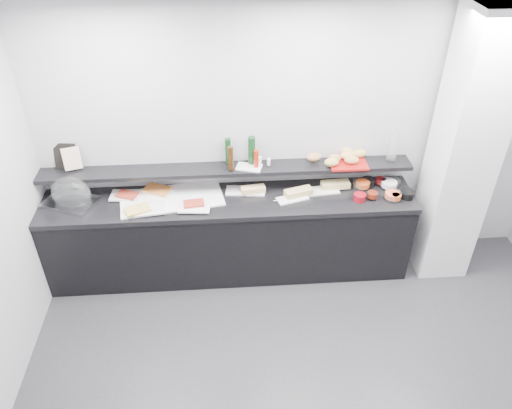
{
  "coord_description": "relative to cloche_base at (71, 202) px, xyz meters",
  "views": [
    {
      "loc": [
        -0.72,
        -2.26,
        3.65
      ],
      "look_at": [
        -0.45,
        1.45,
        1.0
      ],
      "focal_mm": 35.0,
      "sensor_mm": 36.0,
      "label": 1
    }
  ],
  "objects": [
    {
      "name": "platter_salmon",
      "position": [
        0.82,
        0.13,
        0.0
      ],
      "size": [
        0.31,
        0.27,
        0.01
      ],
      "primitive_type": "cube",
      "rotation": [
        0.0,
        0.0,
        -0.4
      ],
      "color": "silver",
      "rests_on": "linen_runner"
    },
    {
      "name": "sandwich_food_mid",
      "position": [
        2.18,
        -0.02,
        0.02
      ],
      "size": [
        0.29,
        0.18,
        0.06
      ],
      "primitive_type": "cube",
      "rotation": [
        0.0,
        0.0,
        0.3
      ],
      "color": "tan",
      "rests_on": "sandwich_plate_mid"
    },
    {
      "name": "food_meat_b",
      "position": [
        1.17,
        -0.13,
        0.02
      ],
      "size": [
        0.2,
        0.14,
        0.02
      ],
      "primitive_type": "cube",
      "rotation": [
        0.0,
        0.0,
        0.12
      ],
      "color": "maroon",
      "rests_on": "platter_meat_b"
    },
    {
      "name": "food_salmon",
      "position": [
        0.8,
        0.13,
        0.02
      ],
      "size": [
        0.3,
        0.25,
        0.02
      ],
      "primitive_type": "cube",
      "rotation": [
        0.0,
        0.0,
        -0.41
      ],
      "color": "orange",
      "rests_on": "platter_salmon"
    },
    {
      "name": "bowl_glass_cream",
      "position": [
        3.12,
        0.1,
        0.02
      ],
      "size": [
        0.22,
        0.22,
        0.07
      ],
      "primitive_type": "cylinder",
      "rotation": [
        0.0,
        0.0,
        0.14
      ],
      "color": "white",
      "rests_on": "counter_top"
    },
    {
      "name": "tongs_left",
      "position": [
        1.75,
        0.0,
        -0.0
      ],
      "size": [
        0.16,
        0.04,
        0.01
      ],
      "primitive_type": "cylinder",
      "rotation": [
        0.0,
        1.57,
        0.22
      ],
      "color": "#B6B9BD",
      "rests_on": "sandwich_plate_left"
    },
    {
      "name": "fill_glass_salmon",
      "position": [
        3.07,
        -0.14,
        0.03
      ],
      "size": [
        0.17,
        0.17,
        0.05
      ],
      "primitive_type": "cylinder",
      "rotation": [
        0.0,
        0.0,
        -0.24
      ],
      "color": "#E05936",
      "rests_on": "bowl_glass_salmon"
    },
    {
      "name": "bottle_green_b",
      "position": [
        1.74,
        0.2,
        0.38
      ],
      "size": [
        0.08,
        0.08,
        0.28
      ],
      "primitive_type": "cylinder",
      "rotation": [
        0.0,
        0.0,
        0.13
      ],
      "color": "#0E3616",
      "rests_on": "condiment_tray"
    },
    {
      "name": "bowl_glass_fruit",
      "position": [
        2.81,
        0.08,
        0.02
      ],
      "size": [
        0.19,
        0.19,
        0.07
      ],
      "primitive_type": "cylinder",
      "rotation": [
        0.0,
        0.0,
        0.34
      ],
      "color": "white",
      "rests_on": "counter_top"
    },
    {
      "name": "wall_shelf",
      "position": [
        1.49,
        0.15,
        0.21
      ],
      "size": [
        3.6,
        0.25,
        0.04
      ],
      "primitive_type": "cube",
      "color": "black",
      "rests_on": "back_wall"
    },
    {
      "name": "platter_cheese",
      "position": [
        0.73,
        -0.16,
        0.0
      ],
      "size": [
        0.36,
        0.26,
        0.01
      ],
      "primitive_type": "cube",
      "rotation": [
        0.0,
        0.0,
        0.1
      ],
      "color": "white",
      "rests_on": "linen_runner"
    },
    {
      "name": "shaker_pepper",
      "position": [
        1.82,
        0.18,
        0.28
      ],
      "size": [
        0.04,
        0.04,
        0.07
      ],
      "primitive_type": "cylinder",
      "rotation": [
        0.0,
        0.0,
        -0.37
      ],
      "color": "white",
      "rests_on": "condiment_tray"
    },
    {
      "name": "sandwich_plate_right",
      "position": [
        2.41,
        0.04,
        -0.01
      ],
      "size": [
        0.37,
        0.18,
        0.01
      ],
      "primitive_type": "cube",
      "rotation": [
        0.0,
        0.0,
        0.09
      ],
      "color": "white",
      "rests_on": "counter_top"
    },
    {
      "name": "bread_roll_n",
      "position": [
        2.69,
        0.27,
        0.29
      ],
      "size": [
        0.15,
        0.12,
        0.08
      ],
      "primitive_type": "ellipsoid",
      "rotation": [
        0.0,
        0.0,
        -0.35
      ],
      "color": "tan",
      "rests_on": "bread_tray"
    },
    {
      "name": "food_meat_a",
      "position": [
        0.52,
        0.06,
        0.02
      ],
      "size": [
        0.23,
        0.19,
        0.02
      ],
      "primitive_type": "cube",
      "rotation": [
        0.0,
        0.0,
        -0.39
      ],
      "color": "maroon",
      "rests_on": "platter_meat_a"
    },
    {
      "name": "bowl_red_jam",
      "position": [
        2.75,
        -0.14,
        0.02
      ],
      "size": [
        0.12,
        0.12,
        0.07
      ],
      "primitive_type": "cylinder",
      "rotation": [
        0.0,
        0.0,
        0.05
      ],
      "color": "maroon",
      "rests_on": "counter_top"
    },
    {
      "name": "ceiling",
      "position": [
        2.19,
        -1.73,
        1.78
      ],
      "size": [
        5.0,
        5.0,
        0.0
      ],
      "primitive_type": "plane",
      "color": "white",
      "rests_on": "back_wall"
    },
    {
      "name": "carafe",
      "position": [
        3.1,
        0.14,
        0.38
      ],
      "size": [
        0.11,
        0.11,
        0.3
      ],
      "primitive_type": "cylinder",
      "rotation": [
        0.0,
        0.0,
        -0.12
      ],
      "color": "white",
      "rests_on": "wall_shelf"
    },
    {
      "name": "sandwich_food_left",
      "position": [
        1.74,
        0.06,
        0.02
      ],
      "size": [
        0.24,
        0.12,
        0.06
      ],
      "primitive_type": "cube",
      "rotation": [
        0.0,
        0.0,
        0.14
      ],
      "color": "#E8C179",
      "rests_on": "sandwich_plate_left"
    },
    {
      "name": "bread_roll_midw",
      "position": [
        2.54,
        0.15,
        0.29
      ],
      "size": [
        0.13,
        0.09,
        0.08
      ],
      "primitive_type": "ellipsoid",
      "rotation": [
        0.0,
        0.0,
        -0.05
      ],
      "color": "#AA7941",
      "rests_on": "bread_tray"
    },
    {
      "name": "fill_glass_cream",
      "position": [
        3.09,
        0.06,
        0.03
      ],
      "size": [
        0.2,
        0.2,
        0.05
      ],
      "primitive_type": "cylinder",
      "rotation": [
        0.0,
        0.0,
        0.4
      ],
      "color": "white",
      "rests_on": "bowl_glass_cream"
    },
    {
      "name": "counter_top",
      "position": [
        1.49,
        -0.03,
        -0.05
      ],
      "size": [
        3.62,
        0.62,
        0.05
      ],
      "primitive_type": "cube",
      "color": "black",
      "rests_on": "buffet_cabinet"
    },
    {
      "name": "bottle_brown",
      "position": [
        1.53,
        0.09,
        0.36
      ],
      "size": [
        0.06,
        0.06,
        0.24
      ],
      "primitive_type": "cylinder",
      "rotation": [
        0.0,
        0.0,
        0.24
      ],
      "color": "#321B09",
      "rests_on": "condiment_tray"
    },
    {
      "name": "bread_tray",
      "position": [
        2.67,
        0.12,
        0.24
      ],
      "size": [
        0.36,
        0.26,
        0.02
      ],
      "primitive_type": "cube",
      "rotation": [
        0.0,
        0.0,
        -0.01
      ],
      "color": "maroon",
      "rests_on": "wall_shelf"
    },
    {
      "name": "bowl_black_fruit",
      "position": [
        3.22,
        -0.12,
        0.02
      ],
      "size": [
        0.14,
        0.14,
        0.07
      ],
      "primitive_type": "cylinder",
      "rotation": [
        0.0,
        0.0,
        0.04
      ],
      "color": "black",
      "rests_on": "counter_top"
    },
    {
      "name": "print_art",
      "position": [
        0.04,
        0.2,
        0.36
      ],
      "size": [
        0.17,
        0.1,
        0.22
      ],
      "primitive_type": "cube",
      "rotation": [
        -0.21,
        0.0,
        0.3
      ],
      "color": "beige",
      "rests_on": "framed_print"
    },
    {
      "name": "column",
      "position": [
        3.69,
        -0.08,
        0.43
      ],
      "size": [
        0.5,
        0.5,
        2.7
      ],
      "primitive_type": "cube",
      "color": "silver",
      "rests_on": "ground"
    },
    {
      "name": "platter_meat_a",
      "position": [
        0.5,
        0.08,
        0.0
      ],
      "size": [
        0.3,
        0.21,
        0.01
      ],
      "primitive_type": "cube",
      "rotation": [
        0.0,
        0.0,
        -0.07
      ],
      "color": "white",
      "rests_on": "linen_runner"
    },
    {
      "name": "bread_roll_se",
      "position": [
        2.7,
        0.1,
        0.29
      ],
      "size": [
        0.15,
        0.1,
        0.08
      ],
      "primitive_type": "ellipsoid",
      "rotation": [
        0.0,
        0.0,
        -0.09
      ],
      "color": "#B18743",
      "rests_on": "bread_tray"
    },
    {
      "name": "bowl_black_jam",
      "position": [
        2.9,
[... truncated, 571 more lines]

